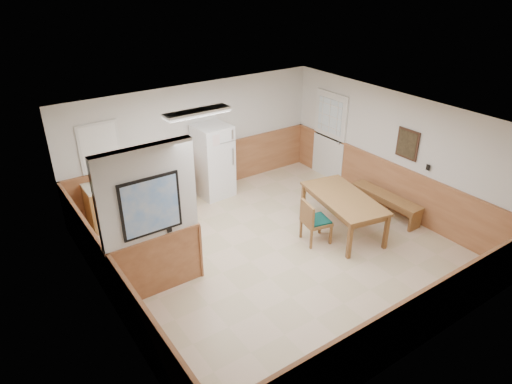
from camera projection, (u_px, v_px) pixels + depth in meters
ground at (277, 251)px, 8.43m from camera, size 6.00×6.00×0.00m
ceiling at (280, 121)px, 7.28m from camera, size 6.00×6.00×0.02m
back_wall at (196, 140)px, 10.05m from camera, size 6.00×0.02×2.50m
right_wall at (395, 153)px, 9.37m from camera, size 0.02×6.00×2.50m
left_wall at (106, 246)px, 6.34m from camera, size 0.02×6.00×2.50m
wainscot_back at (199, 171)px, 10.38m from camera, size 6.00×0.04×1.00m
wainscot_right at (389, 186)px, 9.70m from camera, size 0.04×6.00×1.00m
wainscot_left at (115, 288)px, 6.69m from camera, size 0.04×6.00×1.00m
partition_wall at (151, 225)px, 6.87m from camera, size 1.50×0.20×2.50m
kitchen_counter at (154, 191)px, 9.57m from camera, size 2.20×0.61×1.00m
exterior_door at (329, 136)px, 10.83m from camera, size 0.07×1.02×2.15m
kitchen_window at (100, 147)px, 8.84m from camera, size 0.80×0.04×1.00m
wall_painting at (407, 144)px, 8.99m from camera, size 0.04×0.50×0.60m
fluorescent_fixture at (197, 113)px, 7.86m from camera, size 1.20×0.30×0.09m
refrigerator at (213, 161)px, 10.08m from camera, size 0.76×0.74×1.64m
dining_table at (344, 201)px, 8.76m from camera, size 1.25×1.97×0.75m
dining_bench at (386, 199)px, 9.49m from camera, size 0.38×1.62×0.45m
dining_chair at (312, 219)px, 8.48m from camera, size 0.74×0.57×0.85m
fire_extinguisher at (176, 159)px, 9.54m from camera, size 0.11×0.11×0.38m
soap_bottle at (102, 178)px, 8.83m from camera, size 0.09×0.09×0.24m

